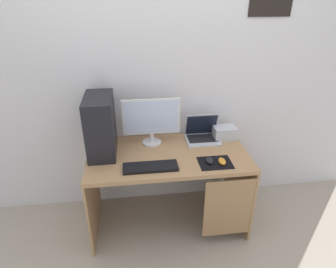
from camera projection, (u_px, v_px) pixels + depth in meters
ground_plane at (168, 219)px, 2.76m from camera, size 8.00×8.00×0.00m
wall_back at (163, 73)px, 2.51m from camera, size 4.00×0.05×2.60m
desk at (170, 169)px, 2.49m from camera, size 1.33×0.70×0.72m
pc_tower at (101, 126)px, 2.34m from camera, size 0.22×0.41×0.49m
monitor at (151, 120)px, 2.49m from camera, size 0.49×0.17×0.41m
laptop at (202, 134)px, 2.63m from camera, size 0.30×0.24×0.23m
projector at (225, 133)px, 2.64m from camera, size 0.20×0.14×0.11m
keyboard at (150, 167)px, 2.23m from camera, size 0.42×0.14×0.02m
mousepad at (215, 163)px, 2.30m from camera, size 0.26×0.20×0.00m
mouse_left at (209, 160)px, 2.29m from camera, size 0.06×0.10×0.03m
mouse_right at (222, 161)px, 2.28m from camera, size 0.06×0.10×0.03m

